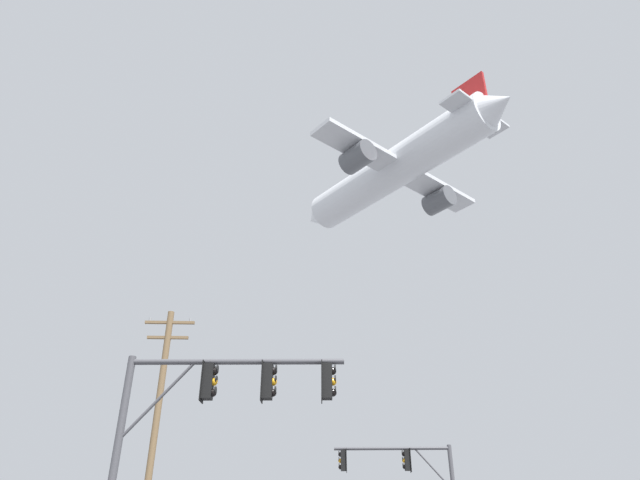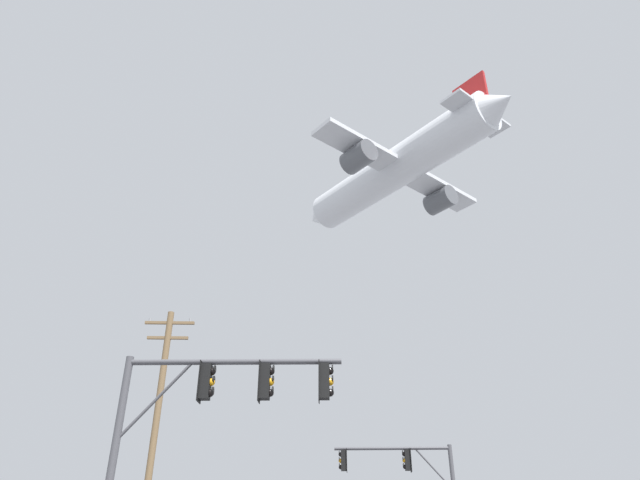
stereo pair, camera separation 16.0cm
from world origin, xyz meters
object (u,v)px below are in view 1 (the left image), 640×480
at_px(signal_pole_far, 410,477).
at_px(airplane, 395,170).
at_px(utility_pole, 155,429).
at_px(signal_pole_near, 212,409).

distance_m(signal_pole_far, airplane, 31.74).
bearing_deg(utility_pole, airplane, 51.82).
distance_m(signal_pole_far, utility_pole, 11.72).
xyz_separation_m(signal_pole_near, utility_pole, (-3.67, 9.20, 1.04)).
relative_size(signal_pole_near, signal_pole_far, 1.06).
bearing_deg(utility_pole, signal_pole_far, 18.82).
bearing_deg(signal_pole_far, airplane, 76.90).
distance_m(signal_pole_near, utility_pole, 9.96).
bearing_deg(signal_pole_near, utility_pole, 111.76).
bearing_deg(signal_pole_far, signal_pole_near, -119.52).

